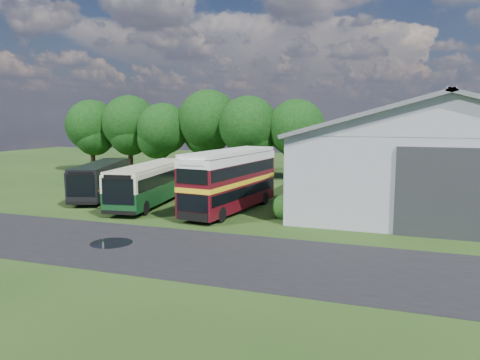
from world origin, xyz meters
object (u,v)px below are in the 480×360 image
at_px(storage_shed, 435,149).
at_px(bus_dark_single, 101,179).
at_px(bus_maroon_double, 230,181).
at_px(bus_green_single, 151,183).

relative_size(storage_shed, bus_dark_single, 2.38).
distance_m(storage_shed, bus_maroon_double, 16.42).
xyz_separation_m(bus_green_single, bus_maroon_double, (6.59, -0.44, 0.53)).
xyz_separation_m(bus_maroon_double, bus_dark_single, (-12.16, 1.89, -0.65)).
bearing_deg(storage_shed, bus_maroon_double, -146.80).
bearing_deg(bus_dark_single, bus_green_single, -34.54).
xyz_separation_m(bus_green_single, bus_dark_single, (-5.56, 1.45, -0.12)).
relative_size(storage_shed, bus_maroon_double, 2.42).
bearing_deg(bus_maroon_double, bus_dark_single, 177.95).
xyz_separation_m(storage_shed, bus_green_single, (-20.23, -8.48, -2.54)).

